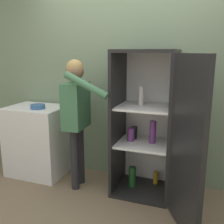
{
  "coord_description": "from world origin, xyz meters",
  "views": [
    {
      "loc": [
        0.88,
        -2.19,
        1.63
      ],
      "look_at": [
        -0.14,
        0.63,
        0.94
      ],
      "focal_mm": 42.0,
      "sensor_mm": 36.0,
      "label": 1
    }
  ],
  "objects": [
    {
      "name": "refrigerator",
      "position": [
        0.37,
        0.55,
        0.82
      ],
      "size": [
        1.01,
        1.19,
        1.66
      ],
      "color": "black",
      "rests_on": "ground_plane"
    },
    {
      "name": "wall_back",
      "position": [
        0.0,
        0.98,
        1.27
      ],
      "size": [
        7.0,
        0.06,
        2.55
      ],
      "color": "gray",
      "rests_on": "ground_plane"
    },
    {
      "name": "ground_plane",
      "position": [
        0.0,
        0.0,
        0.0
      ],
      "size": [
        12.0,
        12.0,
        0.0
      ],
      "primitive_type": "plane",
      "color": "#7A664C"
    },
    {
      "name": "bowl",
      "position": [
        -1.11,
        0.54,
        0.95
      ],
      "size": [
        0.18,
        0.18,
        0.05
      ],
      "color": "#335B8E",
      "rests_on": "counter"
    },
    {
      "name": "counter",
      "position": [
        -1.2,
        0.64,
        0.46
      ],
      "size": [
        0.75,
        0.59,
        0.93
      ],
      "color": "white",
      "rests_on": "ground_plane"
    },
    {
      "name": "person",
      "position": [
        -0.52,
        0.48,
        0.99
      ],
      "size": [
        0.59,
        0.5,
        1.55
      ],
      "color": "#262628",
      "rests_on": "ground_plane"
    }
  ]
}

